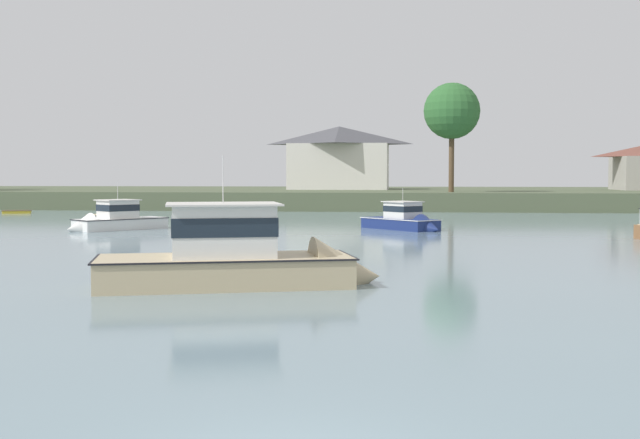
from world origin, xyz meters
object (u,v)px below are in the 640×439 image
mooring_buoy_red (261,215)px  dinghy_black (107,217)px  cruiser_sand (253,266)px  cruiser_navy (407,223)px  mooring_buoy_green (392,222)px  cruiser_white (111,223)px  dinghy_yellow (17,212)px

mooring_buoy_red → dinghy_black: bearing=-155.5°
dinghy_black → cruiser_sand: bearing=-62.5°
cruiser_navy → cruiser_sand: bearing=-100.1°
cruiser_navy → mooring_buoy_green: size_ratio=12.77×
cruiser_white → mooring_buoy_green: (18.10, 9.07, -0.38)m
dinghy_black → mooring_buoy_red: mooring_buoy_red is taller
dinghy_black → mooring_buoy_green: 23.65m
cruiser_sand → mooring_buoy_red: size_ratio=18.91×
dinghy_yellow → mooring_buoy_green: bearing=-18.4°
dinghy_yellow → dinghy_black: size_ratio=0.87×
cruiser_sand → mooring_buoy_green: bearing=83.7°
cruiser_white → dinghy_yellow: size_ratio=2.28×
dinghy_yellow → mooring_buoy_red: 23.82m
cruiser_navy → cruiser_white: bearing=-173.0°
dinghy_black → mooring_buoy_green: dinghy_black is taller
cruiser_sand → dinghy_black: (-19.59, 37.64, -0.52)m
cruiser_navy → dinghy_black: size_ratio=1.85×
cruiser_white → mooring_buoy_red: 19.32m
cruiser_navy → mooring_buoy_green: (-1.09, 6.73, -0.35)m
cruiser_sand → cruiser_navy: cruiser_sand is taller
dinghy_yellow → dinghy_black: bearing=-34.0°
dinghy_yellow → cruiser_sand: 55.41m
cruiser_sand → cruiser_navy: 27.64m
cruiser_white → cruiser_navy: size_ratio=1.07×
cruiser_sand → mooring_buoy_green: cruiser_sand is taller
dinghy_yellow → mooring_buoy_green: size_ratio=5.98×
dinghy_yellow → dinghy_black: dinghy_black is taller
cruiser_sand → mooring_buoy_green: (3.77, 33.94, -0.57)m
cruiser_white → dinghy_yellow: (-17.11, 20.76, -0.35)m
cruiser_white → cruiser_navy: bearing=7.0°
dinghy_black → mooring_buoy_red: 12.99m
cruiser_navy → mooring_buoy_green: 6.83m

